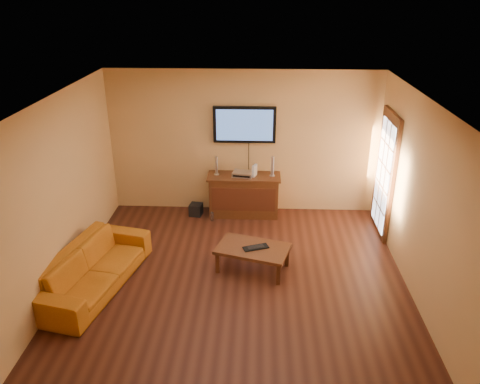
# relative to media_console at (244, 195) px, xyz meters

# --- Properties ---
(ground_plane) EXTENTS (5.00, 5.00, 0.00)m
(ground_plane) POSITION_rel_media_console_xyz_m (-0.02, -2.23, -0.40)
(ground_plane) COLOR #35170E
(ground_plane) RESTS_ON ground
(room_walls) EXTENTS (5.00, 5.00, 5.00)m
(room_walls) POSITION_rel_media_console_xyz_m (-0.02, -1.61, 1.29)
(room_walls) COLOR tan
(room_walls) RESTS_ON ground
(french_door) EXTENTS (0.07, 1.02, 2.22)m
(french_door) POSITION_rel_media_console_xyz_m (2.43, -0.53, 0.65)
(french_door) COLOR #46220F
(french_door) RESTS_ON ground
(media_console) EXTENTS (1.36, 0.52, 0.79)m
(media_console) POSITION_rel_media_console_xyz_m (0.00, 0.00, 0.00)
(media_console) COLOR #46220F
(media_console) RESTS_ON ground
(television) EXTENTS (1.15, 0.08, 0.68)m
(television) POSITION_rel_media_console_xyz_m (0.00, 0.22, 1.31)
(television) COLOR black
(television) RESTS_ON ground
(coffee_table) EXTENTS (1.22, 0.93, 0.39)m
(coffee_table) POSITION_rel_media_console_xyz_m (0.20, -1.90, -0.06)
(coffee_table) COLOR #46220F
(coffee_table) RESTS_ON ground
(sofa) EXTENTS (1.06, 2.20, 0.83)m
(sofa) POSITION_rel_media_console_xyz_m (-2.09, -2.44, 0.01)
(sofa) COLOR #B56314
(sofa) RESTS_ON ground
(speaker_left) EXTENTS (0.10, 0.10, 0.35)m
(speaker_left) POSITION_rel_media_console_xyz_m (-0.51, 0.03, 0.56)
(speaker_left) COLOR silver
(speaker_left) RESTS_ON media_console
(speaker_right) EXTENTS (0.10, 0.10, 0.38)m
(speaker_right) POSITION_rel_media_console_xyz_m (0.53, 0.02, 0.57)
(speaker_right) COLOR silver
(speaker_right) RESTS_ON media_console
(av_receiver) EXTENTS (0.41, 0.33, 0.08)m
(av_receiver) POSITION_rel_media_console_xyz_m (-0.02, -0.01, 0.44)
(av_receiver) COLOR silver
(av_receiver) RESTS_ON media_console
(game_console) EXTENTS (0.10, 0.16, 0.22)m
(game_console) POSITION_rel_media_console_xyz_m (0.20, -0.01, 0.50)
(game_console) COLOR white
(game_console) RESTS_ON media_console
(subwoofer) EXTENTS (0.26, 0.26, 0.23)m
(subwoofer) POSITION_rel_media_console_xyz_m (-0.91, -0.08, -0.29)
(subwoofer) COLOR black
(subwoofer) RESTS_ON ground
(bottle) EXTENTS (0.06, 0.06, 0.18)m
(bottle) POSITION_rel_media_console_xyz_m (-0.58, -0.30, -0.31)
(bottle) COLOR white
(bottle) RESTS_ON ground
(keyboard) EXTENTS (0.41, 0.27, 0.02)m
(keyboard) POSITION_rel_media_console_xyz_m (0.25, -1.91, -0.00)
(keyboard) COLOR black
(keyboard) RESTS_ON coffee_table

